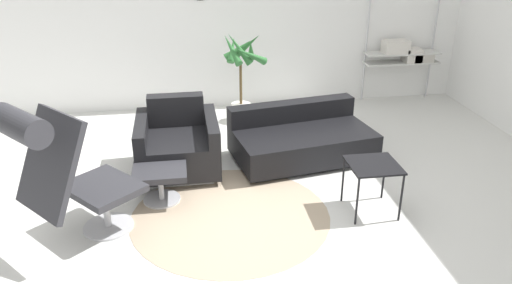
{
  "coord_description": "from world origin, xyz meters",
  "views": [
    {
      "loc": [
        -0.53,
        -4.1,
        2.51
      ],
      "look_at": [
        0.12,
        0.21,
        0.55
      ],
      "focal_mm": 35.0,
      "sensor_mm": 36.0,
      "label": 1
    }
  ],
  "objects": [
    {
      "name": "lounge_chair",
      "position": [
        -1.52,
        -0.44,
        0.78
      ],
      "size": [
        1.1,
        1.07,
        1.27
      ],
      "rotation": [
        0.0,
        0.0,
        -0.84
      ],
      "color": "#BCBCC1",
      "rests_on": "ground_plane"
    },
    {
      "name": "round_rug",
      "position": [
        -0.18,
        -0.19,
        0.0
      ],
      "size": [
        1.84,
        1.84,
        0.01
      ],
      "color": "tan",
      "rests_on": "ground_plane"
    },
    {
      "name": "ground_plane",
      "position": [
        0.0,
        0.0,
        0.0
      ],
      "size": [
        12.0,
        12.0,
        0.0
      ],
      "primitive_type": "plane",
      "color": "silver"
    },
    {
      "name": "armchair_red",
      "position": [
        -0.63,
        0.84,
        0.28
      ],
      "size": [
        0.86,
        0.89,
        0.75
      ],
      "rotation": [
        0.0,
        0.0,
        3.15
      ],
      "color": "silver",
      "rests_on": "ground_plane"
    },
    {
      "name": "shelf_unit",
      "position": [
        2.68,
        2.63,
        0.73
      ],
      "size": [
        1.09,
        0.28,
        1.61
      ],
      "color": "#BCBCC1",
      "rests_on": "ground_plane"
    },
    {
      "name": "couch_low",
      "position": [
        0.75,
        0.92,
        0.22
      ],
      "size": [
        1.65,
        1.13,
        0.58
      ],
      "rotation": [
        0.0,
        0.0,
        3.32
      ],
      "color": "black",
      "rests_on": "ground_plane"
    },
    {
      "name": "wall_back",
      "position": [
        -0.0,
        2.84,
        1.4
      ],
      "size": [
        12.0,
        0.09,
        2.8
      ],
      "color": "white",
      "rests_on": "ground_plane"
    },
    {
      "name": "side_table",
      "position": [
        1.12,
        -0.29,
        0.44
      ],
      "size": [
        0.45,
        0.45,
        0.49
      ],
      "color": "black",
      "rests_on": "ground_plane"
    },
    {
      "name": "potted_plant",
      "position": [
        0.23,
        2.16,
        0.65
      ],
      "size": [
        0.6,
        0.67,
        1.23
      ],
      "color": "silver",
      "rests_on": "ground_plane"
    },
    {
      "name": "ottoman",
      "position": [
        -0.81,
        0.19,
        0.26
      ],
      "size": [
        0.51,
        0.43,
        0.34
      ],
      "color": "#BCBCC1",
      "rests_on": "ground_plane"
    }
  ]
}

